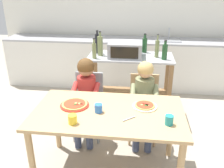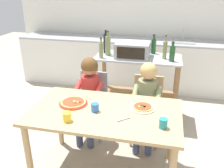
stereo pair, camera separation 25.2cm
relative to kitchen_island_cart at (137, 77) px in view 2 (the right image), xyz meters
name	(u,v)px [view 2 (the right image)]	position (x,y,z in m)	size (l,w,h in m)	color
ground_plane	(124,119)	(-0.14, -0.17, -0.60)	(10.85, 10.85, 0.00)	#A89E8C
back_wall_tiled	(142,10)	(-0.14, 1.51, 0.75)	(4.89, 0.14, 2.70)	white
kitchen_counter	(137,63)	(-0.14, 1.10, -0.16)	(4.40, 0.60, 1.09)	silver
kitchen_island_cart	(137,77)	(0.00, 0.00, 0.00)	(1.16, 0.54, 0.90)	#B7BABF
toaster_oven	(133,50)	(-0.07, -0.03, 0.40)	(0.45, 0.36, 0.20)	#999BA0
bottle_brown_beer	(165,50)	(0.35, -0.02, 0.42)	(0.05, 0.05, 0.31)	olive
bottle_slim_sauce	(154,46)	(0.19, 0.21, 0.41)	(0.07, 0.07, 0.27)	#1E4723
bottle_squat_spirits	(172,53)	(0.45, -0.11, 0.41)	(0.07, 0.07, 0.26)	#1E4723
bottle_clear_vinegar	(106,43)	(-0.48, 0.09, 0.44)	(0.06, 0.06, 0.33)	black
bottle_tall_green_wine	(108,45)	(-0.42, -0.02, 0.44)	(0.07, 0.07, 0.33)	olive
bottle_dark_olive_oil	(101,50)	(-0.48, -0.17, 0.41)	(0.06, 0.06, 0.27)	olive
dining_table	(105,119)	(-0.14, -1.26, 0.03)	(1.42, 0.81, 0.73)	tan
dining_chair_left	(92,99)	(-0.49, -0.59, -0.12)	(0.36, 0.36, 0.81)	gray
dining_chair_right	(147,105)	(0.20, -0.57, -0.12)	(0.36, 0.36, 0.81)	tan
child_in_red_shirt	(89,89)	(-0.49, -0.71, 0.07)	(0.32, 0.42, 1.03)	#424C6B
child_in_olive_shirt	(147,96)	(0.20, -0.69, 0.05)	(0.32, 0.42, 1.01)	#424C6B
pizza_plate_red_rimmed	(73,103)	(-0.48, -1.20, 0.14)	(0.28, 0.28, 0.03)	red
pizza_plate_cream	(143,107)	(0.20, -1.14, 0.14)	(0.24, 0.24, 0.03)	beige
drinking_cup_blue	(95,107)	(-0.23, -1.29, 0.17)	(0.07, 0.07, 0.08)	blue
drinking_cup_yellow	(67,117)	(-0.42, -1.51, 0.17)	(0.08, 0.08, 0.08)	yellow
drinking_cup_teal	(163,123)	(0.40, -1.43, 0.17)	(0.07, 0.07, 0.09)	teal
serving_spoon	(124,119)	(0.06, -1.39, 0.13)	(0.01, 0.01, 0.14)	#B7BABF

